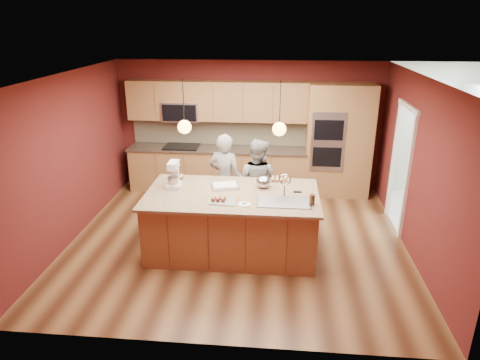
# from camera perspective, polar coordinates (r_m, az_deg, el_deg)

# --- Properties ---
(floor) EXTENTS (5.50, 5.50, 0.00)m
(floor) POSITION_cam_1_polar(r_m,az_deg,el_deg) (7.27, -0.31, -7.90)
(floor) COLOR #422414
(floor) RESTS_ON ground
(ceiling) EXTENTS (5.50, 5.50, 0.00)m
(ceiling) POSITION_cam_1_polar(r_m,az_deg,el_deg) (6.43, -0.36, 13.72)
(ceiling) COLOR silver
(ceiling) RESTS_ON ground
(wall_back) EXTENTS (5.50, 0.00, 5.50)m
(wall_back) POSITION_cam_1_polar(r_m,az_deg,el_deg) (9.12, 1.21, 7.23)
(wall_back) COLOR #511716
(wall_back) RESTS_ON ground
(wall_front) EXTENTS (5.50, 0.00, 5.50)m
(wall_front) POSITION_cam_1_polar(r_m,az_deg,el_deg) (4.45, -3.50, -8.06)
(wall_front) COLOR #511716
(wall_front) RESTS_ON ground
(wall_left) EXTENTS (0.00, 5.00, 5.00)m
(wall_left) POSITION_cam_1_polar(r_m,az_deg,el_deg) (7.50, -21.75, 2.69)
(wall_left) COLOR #511716
(wall_left) RESTS_ON ground
(wall_right) EXTENTS (0.00, 5.00, 5.00)m
(wall_right) POSITION_cam_1_polar(r_m,az_deg,el_deg) (7.03, 22.60, 1.41)
(wall_right) COLOR #511716
(wall_right) RESTS_ON ground
(cabinet_run) EXTENTS (3.74, 0.64, 2.30)m
(cabinet_run) POSITION_cam_1_polar(r_m,az_deg,el_deg) (9.05, -3.23, 4.69)
(cabinet_run) COLOR brown
(cabinet_run) RESTS_ON floor
(oven_column) EXTENTS (1.30, 0.62, 2.30)m
(oven_column) POSITION_cam_1_polar(r_m,az_deg,el_deg) (8.94, 12.99, 5.09)
(oven_column) COLOR brown
(oven_column) RESTS_ON floor
(doorway_trim) EXTENTS (0.08, 1.11, 2.20)m
(doorway_trim) POSITION_cam_1_polar(r_m,az_deg,el_deg) (7.84, 20.56, 1.29)
(doorway_trim) COLOR white
(doorway_trim) RESTS_ON wall_right
(pendant_left) EXTENTS (0.20, 0.20, 0.80)m
(pendant_left) POSITION_cam_1_polar(r_m,az_deg,el_deg) (6.35, -7.41, 7.07)
(pendant_left) COLOR black
(pendant_left) RESTS_ON ceiling
(pendant_right) EXTENTS (0.20, 0.20, 0.80)m
(pendant_right) POSITION_cam_1_polar(r_m,az_deg,el_deg) (6.20, 5.26, 6.82)
(pendant_right) COLOR black
(pendant_right) RESTS_ON ceiling
(island) EXTENTS (2.65, 1.48, 1.36)m
(island) POSITION_cam_1_polar(r_m,az_deg,el_deg) (6.75, -0.93, -5.54)
(island) COLOR brown
(island) RESTS_ON floor
(person_left) EXTENTS (0.69, 0.56, 1.65)m
(person_left) POSITION_cam_1_polar(r_m,az_deg,el_deg) (7.55, -1.99, 0.10)
(person_left) COLOR black
(person_left) RESTS_ON floor
(person_right) EXTENTS (0.92, 0.83, 1.57)m
(person_right) POSITION_cam_1_polar(r_m,az_deg,el_deg) (7.52, 2.25, -0.31)
(person_right) COLOR slate
(person_right) RESTS_ON floor
(stand_mixer) EXTENTS (0.22, 0.31, 0.41)m
(stand_mixer) POSITION_cam_1_polar(r_m,az_deg,el_deg) (6.83, -8.81, 0.52)
(stand_mixer) COLOR silver
(stand_mixer) RESTS_ON island
(sheet_cake) EXTENTS (0.51, 0.43, 0.05)m
(sheet_cake) POSITION_cam_1_polar(r_m,az_deg,el_deg) (6.79, -2.00, -0.78)
(sheet_cake) COLOR silver
(sheet_cake) RESTS_ON island
(cooling_rack) EXTENTS (0.41, 0.30, 0.02)m
(cooling_rack) POSITION_cam_1_polar(r_m,az_deg,el_deg) (6.25, -2.29, -2.85)
(cooling_rack) COLOR #A5A6AD
(cooling_rack) RESTS_ON island
(mixing_bowl) EXTENTS (0.24, 0.24, 0.20)m
(mixing_bowl) POSITION_cam_1_polar(r_m,az_deg,el_deg) (6.74, 3.16, -0.26)
(mixing_bowl) COLOR #A9AAAF
(mixing_bowl) RESTS_ON island
(plate) EXTENTS (0.18, 0.18, 0.01)m
(plate) POSITION_cam_1_polar(r_m,az_deg,el_deg) (6.15, 0.60, -3.27)
(plate) COLOR white
(plate) RESTS_ON island
(tumbler) EXTENTS (0.08, 0.08, 0.16)m
(tumbler) POSITION_cam_1_polar(r_m,az_deg,el_deg) (6.21, 9.59, -2.63)
(tumbler) COLOR #351D0E
(tumbler) RESTS_ON island
(phone) EXTENTS (0.12, 0.07, 0.01)m
(phone) POSITION_cam_1_polar(r_m,az_deg,el_deg) (6.65, 7.68, -1.57)
(phone) COLOR black
(phone) RESTS_ON island
(cupcakes_left) EXTENTS (0.24, 0.16, 0.07)m
(cupcakes_left) POSITION_cam_1_polar(r_m,az_deg,el_deg) (7.20, -8.45, 0.42)
(cupcakes_left) COLOR tan
(cupcakes_left) RESTS_ON island
(cupcakes_rack) EXTENTS (0.22, 0.15, 0.07)m
(cupcakes_rack) POSITION_cam_1_polar(r_m,az_deg,el_deg) (6.26, -2.92, -2.44)
(cupcakes_rack) COLOR tan
(cupcakes_rack) RESTS_ON island
(cupcakes_right) EXTENTS (0.28, 0.21, 0.06)m
(cupcakes_right) POSITION_cam_1_polar(r_m,az_deg,el_deg) (7.07, 5.26, 0.13)
(cupcakes_right) COLOR tan
(cupcakes_right) RESTS_ON island
(dryer) EXTENTS (0.75, 0.76, 1.02)m
(dryer) POSITION_cam_1_polar(r_m,az_deg,el_deg) (9.19, 27.79, -0.63)
(dryer) COLOR silver
(dryer) RESTS_ON floor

